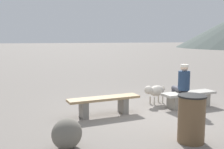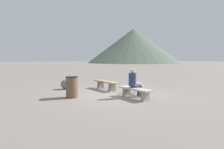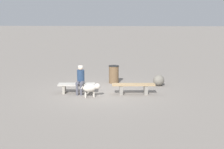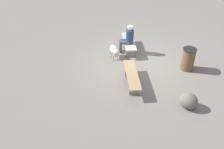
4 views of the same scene
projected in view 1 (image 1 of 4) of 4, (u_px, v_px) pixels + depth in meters
The scene contains 7 objects.
ground at pixel (157, 114), 6.88m from camera, with size 210.00×210.00×0.06m, color gray.
bench_left at pixel (104, 103), 6.68m from camera, with size 1.88×0.57×0.46m.
bench_right at pixel (189, 96), 7.47m from camera, with size 1.64×0.60×0.42m.
seated_person at pixel (182, 83), 7.42m from camera, with size 0.33×0.60×1.22m.
dog at pixel (155, 91), 7.81m from camera, with size 0.80×0.47×0.57m.
trash_bin at pixel (191, 119), 4.91m from camera, with size 0.52×0.52×0.89m.
boulder at pixel (67, 134), 4.65m from camera, with size 0.60×0.52×0.53m, color #6B665B.
Camera 1 is at (-3.25, -5.95, 1.92)m, focal length 42.77 mm.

